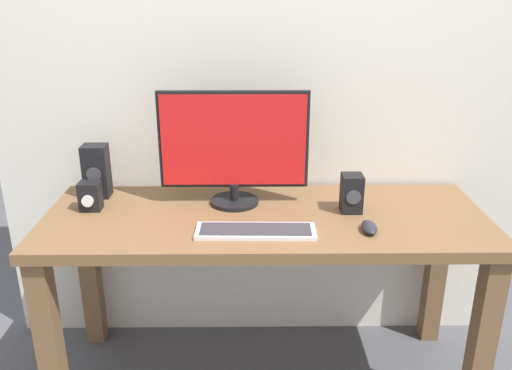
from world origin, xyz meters
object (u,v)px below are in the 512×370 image
object	(u,v)px
keyboard_primary	(256,231)
speaker_right	(352,193)
desk	(265,244)
speaker_left	(96,171)
mouse	(369,227)
monitor	(234,146)
audio_controller	(90,196)

from	to	relation	value
keyboard_primary	speaker_right	size ratio (longest dim) A/B	2.88
desk	speaker_right	size ratio (longest dim) A/B	11.39
desk	speaker_left	size ratio (longest dim) A/B	7.71
mouse	keyboard_primary	bearing A→B (deg)	-176.80
speaker_right	speaker_left	distance (m)	1.02
desk	mouse	distance (m)	0.41
monitor	speaker_left	size ratio (longest dim) A/B	2.65
desk	audio_controller	world-z (taller)	audio_controller
monitor	mouse	world-z (taller)	monitor
desk	speaker_left	world-z (taller)	speaker_left
keyboard_primary	mouse	bearing A→B (deg)	1.47
monitor	speaker_left	bearing A→B (deg)	172.48
mouse	speaker_left	world-z (taller)	speaker_left
mouse	speaker_left	size ratio (longest dim) A/B	0.49
keyboard_primary	monitor	bearing A→B (deg)	106.07
desk	monitor	distance (m)	0.40
speaker_left	speaker_right	bearing A→B (deg)	-9.36
mouse	audio_controller	size ratio (longest dim) A/B	0.95
mouse	audio_controller	bearing A→B (deg)	170.55
speaker_left	keyboard_primary	bearing A→B (deg)	-29.08
monitor	audio_controller	distance (m)	0.58
speaker_left	audio_controller	bearing A→B (deg)	-86.57
monitor	keyboard_primary	xyz separation A→B (m)	(0.08, -0.28, -0.23)
keyboard_primary	audio_controller	size ratio (longest dim) A/B	3.78
keyboard_primary	audio_controller	bearing A→B (deg)	161.29
speaker_left	desk	bearing A→B (deg)	-16.15
audio_controller	keyboard_primary	bearing A→B (deg)	-18.71
speaker_right	mouse	bearing A→B (deg)	-79.60
mouse	speaker_right	xyz separation A→B (m)	(-0.03, 0.18, 0.06)
keyboard_primary	mouse	size ratio (longest dim) A/B	3.97
desk	mouse	xyz separation A→B (m)	(0.36, -0.15, 0.14)
monitor	keyboard_primary	world-z (taller)	monitor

